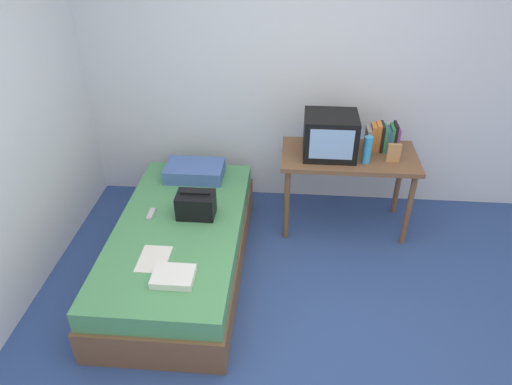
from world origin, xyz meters
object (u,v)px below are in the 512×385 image
remote_dark (180,275)px  water_bottle (367,150)px  tv (330,135)px  remote_silver (151,214)px  picture_frame (394,153)px  folded_towel (173,276)px  desk (348,164)px  pillow (195,171)px  bed (180,247)px  book_row (382,138)px  handbag (196,205)px  magazine (154,259)px

remote_dark → water_bottle: bearing=40.9°
tv → remote_dark: 1.71m
tv → remote_silver: (-1.43, -0.60, -0.46)m
water_bottle → picture_frame: bearing=6.9°
remote_dark → folded_towel: 0.05m
desk → folded_towel: size_ratio=4.14×
tv → water_bottle: size_ratio=1.88×
tv → remote_silver: 1.61m
tv → pillow: 1.25m
bed → water_bottle: size_ratio=8.56×
book_row → handbag: book_row is taller
pillow → folded_towel: pillow is taller
folded_towel → book_row: bearing=43.3°
picture_frame → handbag: picture_frame is taller
desk → book_row: 0.37m
remote_dark → folded_towel: (-0.04, -0.04, 0.02)m
bed → handbag: bearing=48.0°
desk → picture_frame: 0.40m
book_row → magazine: size_ratio=0.96×
water_bottle → handbag: size_ratio=0.78×
remote_dark → magazine: bearing=145.7°
book_row → folded_towel: size_ratio=0.99×
bed → remote_silver: 0.36m
magazine → remote_dark: remote_dark is taller
picture_frame → water_bottle: bearing=-173.1°
tv → pillow: bearing=179.0°
tv → folded_towel: bearing=-129.3°
pillow → remote_dark: (0.14, -1.30, -0.05)m
bed → desk: (1.36, 0.72, 0.43)m
water_bottle → pillow: (-1.49, 0.14, -0.35)m
picture_frame → remote_silver: 2.05m
bed → remote_silver: bearing=155.8°
tv → handbag: (-1.06, -0.57, -0.37)m
bed → desk: desk is taller
book_row → pillow: book_row is taller
picture_frame → handbag: (-1.58, -0.48, -0.28)m
folded_towel → bed: bearing=99.9°
water_bottle → pillow: water_bottle is taller
pillow → water_bottle: bearing=-5.2°
tv → remote_silver: size_ratio=3.06×
picture_frame → pillow: picture_frame is taller
water_bottle → remote_silver: size_ratio=1.62×
water_bottle → remote_dark: bearing=-139.1°
bed → pillow: bearing=90.1°
book_row → folded_towel: 2.14m
water_bottle → magazine: (-1.56, -1.01, -0.41)m
desk → pillow: size_ratio=2.25×
pillow → book_row: bearing=4.0°
handbag → folded_towel: handbag is taller
book_row → picture_frame: size_ratio=1.68×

